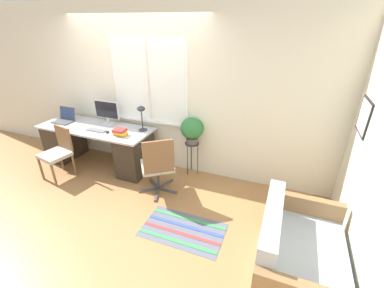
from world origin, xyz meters
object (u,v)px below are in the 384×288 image
(monitor, at_px, (107,112))
(potted_plant, at_px, (192,129))
(book_stack, at_px, (120,132))
(keyboard, at_px, (97,130))
(desk_chair_wooden, at_px, (58,152))
(mouse, at_px, (107,132))
(plant_stand, at_px, (192,147))
(laptop, at_px, (65,119))
(couch_loveseat, at_px, (296,257))
(office_chair_swivel, at_px, (158,165))
(desk_lamp, at_px, (141,112))

(monitor, bearing_deg, potted_plant, 3.11)
(book_stack, bearing_deg, keyboard, 178.28)
(desk_chair_wooden, bearing_deg, book_stack, 35.88)
(mouse, height_order, book_stack, book_stack)
(monitor, distance_m, keyboard, 0.41)
(keyboard, relative_size, plant_stand, 0.59)
(laptop, bearing_deg, desk_chair_wooden, -58.13)
(couch_loveseat, bearing_deg, monitor, 66.87)
(laptop, distance_m, monitor, 0.85)
(mouse, xyz_separation_m, desk_chair_wooden, (-0.70, -0.43, -0.28))
(desk_chair_wooden, xyz_separation_m, office_chair_swivel, (1.75, 0.18, 0.02))
(desk_lamp, xyz_separation_m, couch_loveseat, (2.53, -1.35, -0.77))
(keyboard, distance_m, plant_stand, 1.63)
(monitor, xyz_separation_m, potted_plant, (1.58, 0.09, -0.12))
(book_stack, xyz_separation_m, plant_stand, (1.06, 0.45, -0.29))
(keyboard, xyz_separation_m, book_stack, (0.48, -0.01, 0.05))
(laptop, relative_size, plant_stand, 0.60)
(office_chair_swivel, height_order, plant_stand, office_chair_swivel)
(desk_lamp, xyz_separation_m, desk_chair_wooden, (-1.18, -0.75, -0.58))
(mouse, bearing_deg, potted_plant, 19.14)
(office_chair_swivel, bearing_deg, plant_stand, -146.59)
(keyboard, relative_size, desk_lamp, 0.82)
(monitor, height_order, keyboard, monitor)
(laptop, bearing_deg, office_chair_swivel, -11.09)
(office_chair_swivel, relative_size, plant_stand, 1.65)
(mouse, relative_size, plant_stand, 0.12)
(keyboard, bearing_deg, monitor, 94.46)
(monitor, xyz_separation_m, book_stack, (0.51, -0.37, -0.16))
(plant_stand, distance_m, potted_plant, 0.32)
(mouse, distance_m, office_chair_swivel, 1.11)
(laptop, xyz_separation_m, potted_plant, (2.38, 0.29, 0.04))
(laptop, relative_size, monitor, 0.73)
(office_chair_swivel, bearing_deg, laptop, -47.32)
(laptop, bearing_deg, potted_plant, 7.03)
(monitor, bearing_deg, keyboard, -85.54)
(monitor, xyz_separation_m, desk_lamp, (0.74, -0.05, 0.10))
(keyboard, bearing_deg, laptop, 170.11)
(keyboard, height_order, potted_plant, potted_plant)
(desk_lamp, bearing_deg, desk_chair_wooden, -147.46)
(laptop, relative_size, potted_plant, 0.80)
(monitor, height_order, plant_stand, monitor)
(mouse, bearing_deg, keyboard, 176.10)
(laptop, xyz_separation_m, couch_loveseat, (4.08, -1.19, -0.51))
(book_stack, relative_size, plant_stand, 0.40)
(desk_chair_wooden, bearing_deg, mouse, 42.92)
(desk_lamp, bearing_deg, mouse, -146.14)
(desk_lamp, bearing_deg, keyboard, -156.99)
(mouse, height_order, couch_loveseat, couch_loveseat)
(keyboard, relative_size, couch_loveseat, 0.28)
(potted_plant, bearing_deg, book_stack, -156.93)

